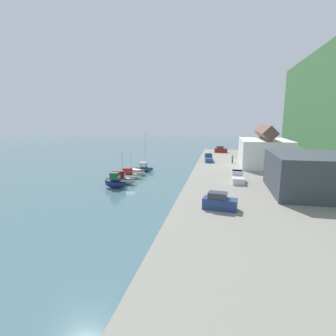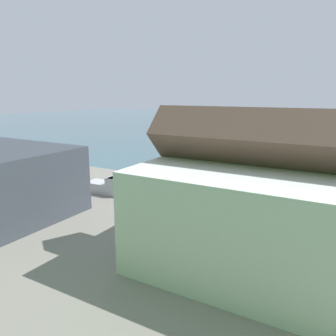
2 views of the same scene
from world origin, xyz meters
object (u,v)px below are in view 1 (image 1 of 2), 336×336
(pickup_truck_0, at_px, (237,177))
(moored_boat_3, at_px, (120,179))
(moored_boat_2, at_px, (129,175))
(moored_boat_0, at_px, (144,168))
(moored_boat_1, at_px, (135,171))
(parked_car_0, at_px, (219,202))
(moored_boat_4, at_px, (116,182))
(person_on_quay, at_px, (232,159))
(pickup_truck_1, at_px, (209,158))
(parked_car_1, at_px, (221,150))

(pickup_truck_0, bearing_deg, moored_boat_3, 177.68)
(pickup_truck_0, bearing_deg, moored_boat_2, 164.83)
(moored_boat_0, distance_m, moored_boat_3, 13.55)
(moored_boat_1, height_order, parked_car_0, parked_car_0)
(moored_boat_2, bearing_deg, moored_boat_1, 170.21)
(moored_boat_4, xyz_separation_m, person_on_quay, (-23.49, 22.27, 1.64))
(moored_boat_2, distance_m, pickup_truck_1, 23.62)
(pickup_truck_0, height_order, pickup_truck_1, same)
(moored_boat_3, distance_m, parked_car_0, 25.15)
(moored_boat_3, xyz_separation_m, pickup_truck_0, (0.31, 22.61, 1.47))
(moored_boat_0, height_order, pickup_truck_1, moored_boat_0)
(pickup_truck_0, relative_size, pickup_truck_1, 0.97)
(parked_car_0, distance_m, parked_car_1, 57.84)
(moored_boat_2, height_order, pickup_truck_0, moored_boat_2)
(moored_boat_0, relative_size, moored_boat_4, 2.32)
(moored_boat_3, xyz_separation_m, person_on_quay, (-20.58, 22.55, 1.75))
(person_on_quay, bearing_deg, moored_boat_3, -47.62)
(moored_boat_1, bearing_deg, moored_boat_3, 9.82)
(moored_boat_2, relative_size, parked_car_0, 1.39)
(pickup_truck_0, height_order, person_on_quay, person_on_quay)
(moored_boat_4, bearing_deg, moored_boat_2, -177.08)
(moored_boat_4, distance_m, pickup_truck_0, 22.53)
(moored_boat_3, xyz_separation_m, parked_car_1, (-42.05, 19.57, 1.56))
(moored_boat_2, distance_m, parked_car_1, 41.80)
(moored_boat_2, xyz_separation_m, parked_car_0, (20.98, 19.56, 1.71))
(moored_boat_0, distance_m, pickup_truck_1, 17.72)
(moored_boat_2, bearing_deg, moored_boat_3, -7.39)
(moored_boat_2, height_order, parked_car_0, moored_boat_2)
(moored_boat_4, xyz_separation_m, pickup_truck_0, (-2.60, 22.33, 1.36))
(moored_boat_0, distance_m, pickup_truck_0, 25.73)
(pickup_truck_1, bearing_deg, moored_boat_2, -140.53)
(person_on_quay, bearing_deg, parked_car_0, -4.78)
(moored_boat_3, relative_size, parked_car_1, 1.64)
(parked_car_0, xyz_separation_m, parked_car_1, (-57.84, 0.06, 0.00))
(moored_boat_0, height_order, moored_boat_2, moored_boat_0)
(moored_boat_4, relative_size, pickup_truck_0, 0.87)
(moored_boat_1, relative_size, moored_boat_3, 0.79)
(moored_boat_3, bearing_deg, parked_car_1, 150.78)
(moored_boat_3, relative_size, pickup_truck_1, 1.41)
(parked_car_0, height_order, pickup_truck_0, parked_car_0)
(moored_boat_0, distance_m, moored_boat_2, 8.39)
(parked_car_1, bearing_deg, moored_boat_4, -23.53)
(parked_car_0, xyz_separation_m, person_on_quay, (-36.37, 3.04, 0.18))
(moored_boat_2, bearing_deg, person_on_quay, 116.23)
(moored_boat_4, bearing_deg, pickup_truck_1, 147.66)
(moored_boat_0, height_order, pickup_truck_0, moored_boat_0)
(parked_car_0, bearing_deg, person_on_quay, -176.55)
(moored_boat_0, bearing_deg, moored_boat_3, -6.07)
(parked_car_1, bearing_deg, moored_boat_2, -28.33)
(moored_boat_2, distance_m, moored_boat_3, 5.19)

